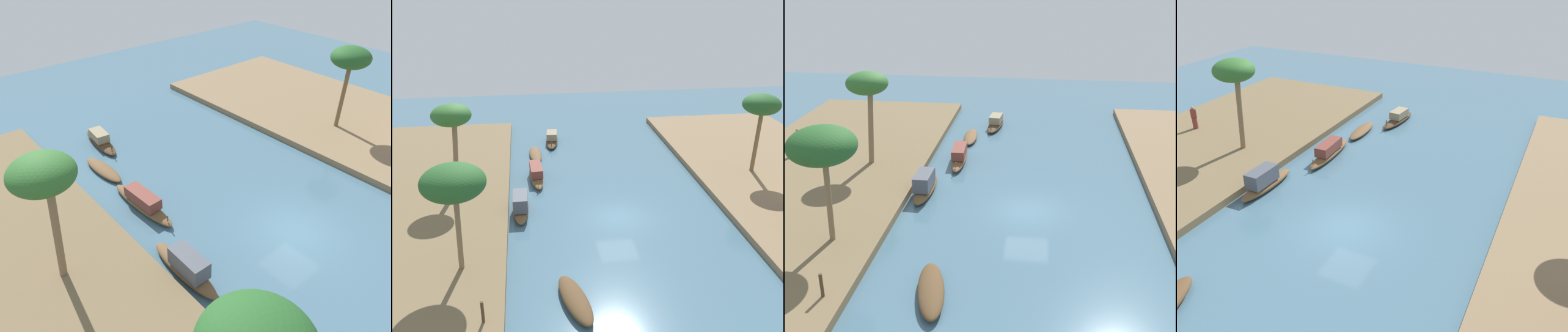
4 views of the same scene
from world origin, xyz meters
TOP-DOWN VIEW (x-y plane):
  - river_water at (0.00, 0.00)m, footprint 67.15×67.15m
  - riverbank_left at (0.00, -13.47)m, footprint 40.20×12.95m
  - sampan_downstream_large at (8.21, -3.73)m, footprint 4.10×1.95m
  - sampan_open_hull at (-6.83, -4.99)m, footprint 5.10×1.18m
  - sampan_upstream_small at (-1.46, -6.19)m, footprint 4.38×1.04m
  - sampan_midstream at (-14.85, -3.25)m, footprint 4.47×1.45m
  - sampan_with_red_awning at (-11.50, -4.89)m, footprint 3.74×1.17m
  - person_on_near_bank at (-6.04, -16.21)m, footprint 0.52×0.52m
  - mooring_post at (9.37, -7.90)m, footprint 0.14×0.14m
  - palm_tree_left_near at (-4.81, -10.46)m, footprint 2.66×2.66m
  - palm_tree_left_far at (5.04, -9.22)m, footprint 3.19×3.19m

SIDE VIEW (x-z plane):
  - river_water at x=0.00m, z-range 0.00..0.00m
  - sampan_with_red_awning at x=-11.50m, z-range 0.00..0.40m
  - riverbank_left at x=0.00m, z-range 0.00..0.44m
  - sampan_downstream_large at x=8.21m, z-range 0.00..0.55m
  - sampan_midstream at x=-14.85m, z-range -0.13..0.85m
  - sampan_open_hull at x=-6.83m, z-range -0.11..0.98m
  - sampan_upstream_small at x=-1.46m, z-range -0.15..1.24m
  - mooring_post at x=9.37m, z-range 0.44..1.50m
  - person_on_near_bank at x=-6.04m, z-range 0.31..2.04m
  - palm_tree_left_far at x=5.04m, z-range 2.37..8.09m
  - palm_tree_left_near at x=-4.81m, z-range 2.61..8.72m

